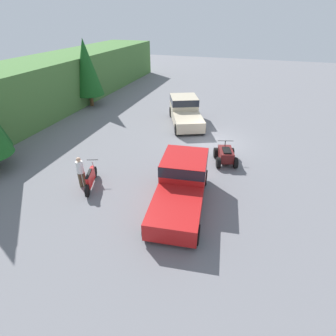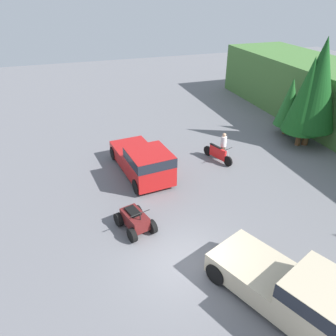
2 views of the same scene
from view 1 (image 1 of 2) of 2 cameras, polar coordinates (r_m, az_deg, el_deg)
ground_plane at (r=19.12m, az=9.21°, el=5.66°), size 80.00×80.00×0.00m
hillside_backdrop at (r=25.78m, az=-29.20°, el=14.06°), size 44.00×6.00×4.38m
tree_right at (r=27.00m, az=-17.33°, el=20.14°), size 2.67×2.67×6.07m
pickup_truck_red at (r=12.60m, az=3.04°, el=-3.03°), size 5.56×2.83×1.93m
pickup_truck_second at (r=22.23m, az=3.74°, el=12.44°), size 5.60×4.01×1.93m
dirt_bike at (r=14.37m, az=-16.46°, el=-2.21°), size 2.32×1.02×1.16m
quad_atv at (r=16.41m, az=12.41°, el=2.73°), size 2.19×1.71×1.22m
rider_person at (r=14.25m, az=-18.48°, el=-0.66°), size 0.50×0.50×1.75m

